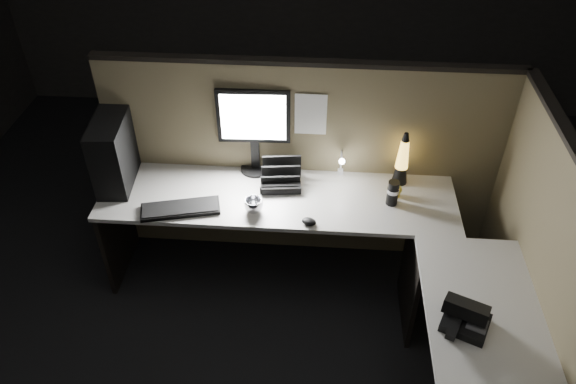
# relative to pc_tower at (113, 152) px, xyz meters

# --- Properties ---
(floor) EXTENTS (6.00, 6.00, 0.00)m
(floor) POSITION_rel_pc_tower_xyz_m (1.21, -0.69, -0.96)
(floor) COLOR black
(floor) RESTS_ON ground
(room_shell) EXTENTS (6.00, 6.00, 6.00)m
(room_shell) POSITION_rel_pc_tower_xyz_m (1.21, -0.69, 0.66)
(room_shell) COLOR silver
(room_shell) RESTS_ON ground
(partition_back) EXTENTS (2.66, 0.06, 1.50)m
(partition_back) POSITION_rel_pc_tower_xyz_m (1.21, 0.24, -0.21)
(partition_back) COLOR brown
(partition_back) RESTS_ON ground
(partition_right) EXTENTS (0.06, 1.66, 1.50)m
(partition_right) POSITION_rel_pc_tower_xyz_m (2.54, -0.59, -0.21)
(partition_right) COLOR brown
(partition_right) RESTS_ON ground
(desk) EXTENTS (2.60, 1.60, 0.73)m
(desk) POSITION_rel_pc_tower_xyz_m (1.39, -0.43, -0.38)
(desk) COLOR #B6B4AC
(desk) RESTS_ON ground
(pc_tower) EXTENTS (0.23, 0.46, 0.46)m
(pc_tower) POSITION_rel_pc_tower_xyz_m (0.00, 0.00, 0.00)
(pc_tower) COLOR black
(pc_tower) RESTS_ON desk
(monitor) EXTENTS (0.47, 0.20, 0.61)m
(monitor) POSITION_rel_pc_tower_xyz_m (0.89, 0.21, 0.14)
(monitor) COLOR black
(monitor) RESTS_ON desk
(keyboard) EXTENTS (0.51, 0.27, 0.02)m
(keyboard) POSITION_rel_pc_tower_xyz_m (0.47, -0.27, -0.22)
(keyboard) COLOR black
(keyboard) RESTS_ON desk
(mouse) EXTENTS (0.11, 0.09, 0.04)m
(mouse) POSITION_rel_pc_tower_xyz_m (1.28, -0.33, -0.21)
(mouse) COLOR black
(mouse) RESTS_ON desk
(clip_lamp) EXTENTS (0.04, 0.16, 0.20)m
(clip_lamp) POSITION_rel_pc_tower_xyz_m (1.47, 0.14, -0.11)
(clip_lamp) COLOR silver
(clip_lamp) RESTS_ON desk
(organizer) EXTENTS (0.28, 0.25, 0.19)m
(organizer) POSITION_rel_pc_tower_xyz_m (1.08, 0.05, -0.19)
(organizer) COLOR black
(organizer) RESTS_ON desk
(lava_lamp) EXTENTS (0.10, 0.10, 0.38)m
(lava_lamp) POSITION_rel_pc_tower_xyz_m (1.86, 0.13, -0.07)
(lava_lamp) COLOR black
(lava_lamp) RESTS_ON desk
(travel_mug) EXTENTS (0.08, 0.08, 0.17)m
(travel_mug) POSITION_rel_pc_tower_xyz_m (1.79, -0.10, -0.15)
(travel_mug) COLOR black
(travel_mug) RESTS_ON desk
(steel_mug) EXTENTS (0.13, 0.13, 0.09)m
(steel_mug) POSITION_rel_pc_tower_xyz_m (0.93, -0.24, -0.19)
(steel_mug) COLOR #B6B6BD
(steel_mug) RESTS_ON desk
(figurine) EXTENTS (0.06, 0.06, 0.06)m
(figurine) POSITION_rel_pc_tower_xyz_m (1.83, -0.02, -0.18)
(figurine) COLOR yellow
(figurine) RESTS_ON desk
(pinned_paper) EXTENTS (0.20, 0.00, 0.29)m
(pinned_paper) POSITION_rel_pc_tower_xyz_m (1.25, 0.21, 0.21)
(pinned_paper) COLOR white
(pinned_paper) RESTS_ON partition_back
(desk_phone) EXTENTS (0.28, 0.28, 0.13)m
(desk_phone) POSITION_rel_pc_tower_xyz_m (2.09, -1.02, -0.18)
(desk_phone) COLOR black
(desk_phone) RESTS_ON desk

